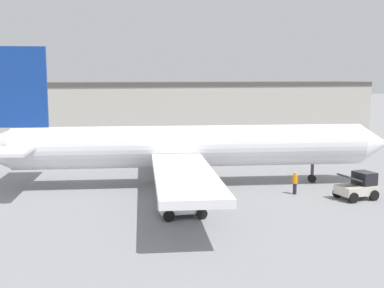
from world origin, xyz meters
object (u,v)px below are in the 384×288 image
Objects in this scene: ground_crew_worker at (295,182)px; belt_loader_truck at (358,186)px; baggage_tug at (187,201)px; airplane at (180,147)px.

ground_crew_worker is 0.61× the size of belt_loader_truck.
belt_loader_truck reaches higher than ground_crew_worker.
baggage_tug is (-10.07, -3.46, 0.09)m from ground_crew_worker.
airplane is at bearing -60.33° from ground_crew_worker.
ground_crew_worker is 0.57× the size of baggage_tug.
belt_loader_truck is at bearing 6.25° from baggage_tug.
airplane is 20.03× the size of ground_crew_worker.
belt_loader_truck is (14.00, 0.71, -0.06)m from baggage_tug.
belt_loader_truck is (11.89, -8.45, -2.35)m from airplane.
airplane is 10.07m from ground_crew_worker.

